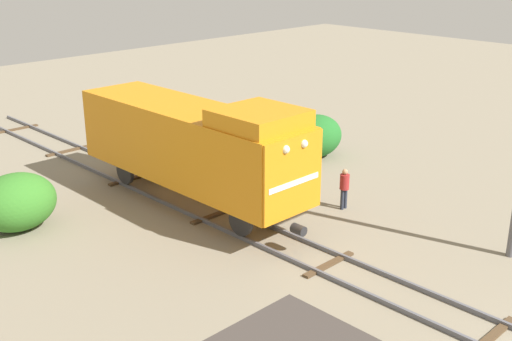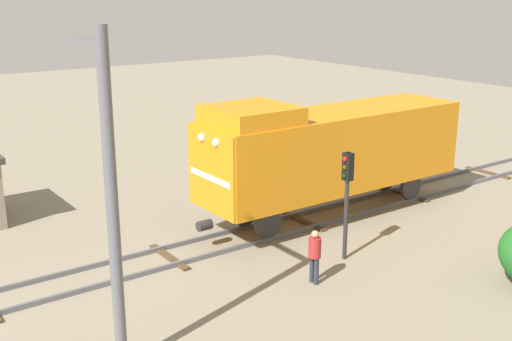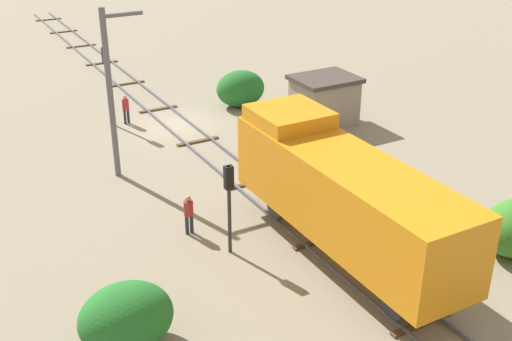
{
  "view_description": "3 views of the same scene",
  "coord_description": "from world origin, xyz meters",
  "px_view_note": "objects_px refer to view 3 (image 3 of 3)",
  "views": [
    {
      "loc": [
        -15.14,
        -3.26,
        10.2
      ],
      "look_at": [
        0.92,
        13.09,
        2.02
      ],
      "focal_mm": 45.0,
      "sensor_mm": 36.0,
      "label": 1
    },
    {
      "loc": [
        17.63,
        -0.44,
        8.63
      ],
      "look_at": [
        0.8,
        11.64,
        2.72
      ],
      "focal_mm": 45.0,
      "sensor_mm": 36.0,
      "label": 2
    },
    {
      "loc": [
        12.66,
        32.05,
        13.31
      ],
      "look_at": [
        1.39,
        11.8,
        2.33
      ],
      "focal_mm": 45.0,
      "sensor_mm": 36.0,
      "label": 3
    }
  ],
  "objects_px": {
    "worker_by_signal": "(189,212)",
    "traffic_signal_near": "(107,72)",
    "relay_hut": "(324,100)",
    "locomotive": "(342,192)",
    "traffic_signal_mid": "(229,193)",
    "worker_near_track": "(126,107)",
    "catenary_mast": "(111,91)"
  },
  "relations": [
    {
      "from": "worker_by_signal",
      "to": "traffic_signal_near",
      "type": "bearing_deg",
      "value": 56.79
    },
    {
      "from": "traffic_signal_near",
      "to": "relay_hut",
      "type": "height_order",
      "value": "traffic_signal_near"
    },
    {
      "from": "worker_by_signal",
      "to": "relay_hut",
      "type": "bearing_deg",
      "value": 4.09
    },
    {
      "from": "locomotive",
      "to": "traffic_signal_mid",
      "type": "height_order",
      "value": "locomotive"
    },
    {
      "from": "traffic_signal_near",
      "to": "worker_near_track",
      "type": "bearing_deg",
      "value": 158.22
    },
    {
      "from": "traffic_signal_near",
      "to": "catenary_mast",
      "type": "height_order",
      "value": "catenary_mast"
    },
    {
      "from": "traffic_signal_near",
      "to": "relay_hut",
      "type": "xyz_separation_m",
      "value": [
        -10.7,
        5.69,
        -1.69
      ]
    },
    {
      "from": "worker_near_track",
      "to": "relay_hut",
      "type": "bearing_deg",
      "value": -62.29
    },
    {
      "from": "traffic_signal_mid",
      "to": "catenary_mast",
      "type": "xyz_separation_m",
      "value": [
        1.54,
        -8.62,
        1.68
      ]
    },
    {
      "from": "traffic_signal_mid",
      "to": "catenary_mast",
      "type": "distance_m",
      "value": 8.91
    },
    {
      "from": "locomotive",
      "to": "worker_near_track",
      "type": "distance_m",
      "value": 17.53
    },
    {
      "from": "relay_hut",
      "to": "traffic_signal_near",
      "type": "bearing_deg",
      "value": -28.01
    },
    {
      "from": "worker_near_track",
      "to": "relay_hut",
      "type": "distance_m",
      "value": 11.27
    },
    {
      "from": "traffic_signal_near",
      "to": "worker_by_signal",
      "type": "relative_size",
      "value": 2.62
    },
    {
      "from": "locomotive",
      "to": "traffic_signal_near",
      "type": "distance_m",
      "value": 17.88
    },
    {
      "from": "worker_by_signal",
      "to": "traffic_signal_mid",
      "type": "bearing_deg",
      "value": -97.08
    },
    {
      "from": "traffic_signal_mid",
      "to": "worker_by_signal",
      "type": "height_order",
      "value": "traffic_signal_mid"
    },
    {
      "from": "worker_near_track",
      "to": "relay_hut",
      "type": "height_order",
      "value": "relay_hut"
    },
    {
      "from": "traffic_signal_mid",
      "to": "worker_near_track",
      "type": "bearing_deg",
      "value": -93.82
    },
    {
      "from": "worker_by_signal",
      "to": "catenary_mast",
      "type": "distance_m",
      "value": 7.4
    },
    {
      "from": "locomotive",
      "to": "worker_by_signal",
      "type": "height_order",
      "value": "locomotive"
    },
    {
      "from": "worker_near_track",
      "to": "catenary_mast",
      "type": "height_order",
      "value": "catenary_mast"
    },
    {
      "from": "worker_near_track",
      "to": "traffic_signal_mid",
      "type": "bearing_deg",
      "value": -127.63
    },
    {
      "from": "traffic_signal_near",
      "to": "worker_by_signal",
      "type": "distance_m",
      "value": 13.49
    },
    {
      "from": "locomotive",
      "to": "traffic_signal_mid",
      "type": "bearing_deg",
      "value": -34.17
    },
    {
      "from": "catenary_mast",
      "to": "locomotive",
      "type": "bearing_deg",
      "value": 114.32
    },
    {
      "from": "worker_by_signal",
      "to": "relay_hut",
      "type": "relative_size",
      "value": 0.49
    },
    {
      "from": "traffic_signal_near",
      "to": "traffic_signal_mid",
      "type": "bearing_deg",
      "value": 89.25
    },
    {
      "from": "locomotive",
      "to": "worker_near_track",
      "type": "height_order",
      "value": "locomotive"
    },
    {
      "from": "locomotive",
      "to": "worker_near_track",
      "type": "relative_size",
      "value": 6.82
    },
    {
      "from": "worker_by_signal",
      "to": "relay_hut",
      "type": "height_order",
      "value": "relay_hut"
    },
    {
      "from": "worker_near_track",
      "to": "worker_by_signal",
      "type": "height_order",
      "value": "same"
    }
  ]
}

